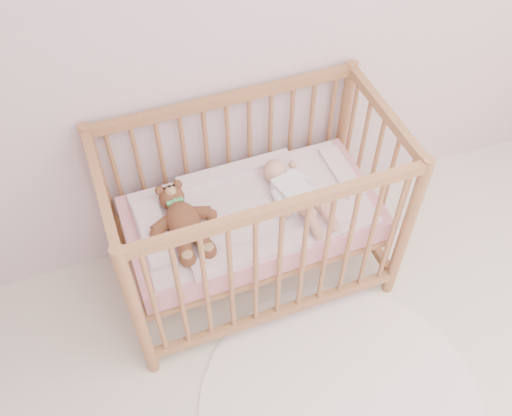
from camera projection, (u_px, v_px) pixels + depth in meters
name	position (u px, v px, depth m)	size (l,w,h in m)	color
wall_back	(295.00, 3.00, 2.45)	(4.00, 0.02, 2.70)	silver
crib	(252.00, 216.00, 2.78)	(1.36, 0.76, 1.00)	#A67646
mattress	(252.00, 218.00, 2.80)	(1.22, 0.62, 0.13)	pink
blanket	(252.00, 209.00, 2.74)	(1.10, 0.58, 0.06)	pink
baby	(294.00, 190.00, 2.72)	(0.26, 0.53, 0.13)	white
teddy_bear	(183.00, 220.00, 2.59)	(0.34, 0.48, 0.13)	brown
rug	(341.00, 408.00, 2.68)	(1.35, 1.35, 0.01)	silver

